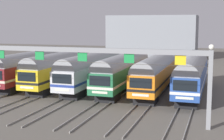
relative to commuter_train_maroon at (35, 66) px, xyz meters
The scene contains 10 objects.
ground_plane 11.19m from the commuter_train_maroon, ahead, with size 160.00×160.00×0.00m, color #5B564F.
track_bed 20.34m from the commuter_train_maroon, 57.42° to the left, with size 23.23×70.00×0.15m.
commuter_train_maroon is the anchor object (origin of this frame).
commuter_train_yellow 4.35m from the commuter_train_maroon, ahead, with size 2.88×18.06×5.05m.
commuter_train_silver 8.69m from the commuter_train_maroon, ahead, with size 2.88×18.06×4.77m.
commuter_train_green 13.04m from the commuter_train_maroon, ahead, with size 2.88×18.06×4.77m.
commuter_train_orange 17.38m from the commuter_train_maroon, ahead, with size 2.88×18.06×4.77m.
commuter_train_blue 21.73m from the commuter_train_maroon, ahead, with size 2.88×18.06×5.05m.
catenary_gantry 17.54m from the commuter_train_maroon, 51.17° to the right, with size 26.97×0.44×6.97m.
maintenance_building 41.73m from the commuter_train_maroon, 77.63° to the left, with size 21.20×10.00×10.48m, color gray.
Camera 1 is at (13.87, -41.13, 8.63)m, focal length 53.64 mm.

